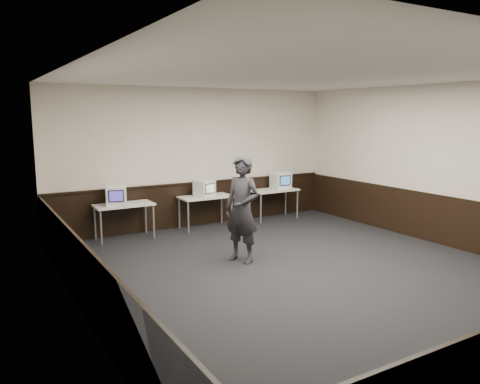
# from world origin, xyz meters

# --- Properties ---
(floor) EXTENTS (8.00, 8.00, 0.00)m
(floor) POSITION_xyz_m (0.00, 0.00, 0.00)
(floor) COLOR black
(floor) RESTS_ON ground
(ceiling) EXTENTS (8.00, 8.00, 0.00)m
(ceiling) POSITION_xyz_m (0.00, 0.00, 3.20)
(ceiling) COLOR white
(ceiling) RESTS_ON back_wall
(back_wall) EXTENTS (7.00, 0.00, 7.00)m
(back_wall) POSITION_xyz_m (0.00, 4.00, 1.60)
(back_wall) COLOR beige
(back_wall) RESTS_ON ground
(left_wall) EXTENTS (0.00, 8.00, 8.00)m
(left_wall) POSITION_xyz_m (-3.50, 0.00, 1.60)
(left_wall) COLOR beige
(left_wall) RESTS_ON ground
(right_wall) EXTENTS (0.00, 8.00, 8.00)m
(right_wall) POSITION_xyz_m (3.50, 0.00, 1.60)
(right_wall) COLOR beige
(right_wall) RESTS_ON ground
(wainscot_back) EXTENTS (6.98, 0.04, 1.00)m
(wainscot_back) POSITION_xyz_m (0.00, 3.98, 0.50)
(wainscot_back) COLOR black
(wainscot_back) RESTS_ON back_wall
(wainscot_left) EXTENTS (0.04, 7.98, 1.00)m
(wainscot_left) POSITION_xyz_m (-3.48, 0.00, 0.50)
(wainscot_left) COLOR black
(wainscot_left) RESTS_ON left_wall
(wainscot_right) EXTENTS (0.04, 7.98, 1.00)m
(wainscot_right) POSITION_xyz_m (3.48, 0.00, 0.50)
(wainscot_right) COLOR black
(wainscot_right) RESTS_ON right_wall
(wainscot_rail) EXTENTS (6.98, 0.06, 0.04)m
(wainscot_rail) POSITION_xyz_m (0.00, 3.96, 1.02)
(wainscot_rail) COLOR black
(wainscot_rail) RESTS_ON wainscot_back
(desk_left) EXTENTS (1.20, 0.60, 0.75)m
(desk_left) POSITION_xyz_m (-1.90, 3.60, 0.68)
(desk_left) COLOR silver
(desk_left) RESTS_ON ground
(desk_center) EXTENTS (1.20, 0.60, 0.75)m
(desk_center) POSITION_xyz_m (0.00, 3.60, 0.68)
(desk_center) COLOR silver
(desk_center) RESTS_ON ground
(desk_right) EXTENTS (1.20, 0.60, 0.75)m
(desk_right) POSITION_xyz_m (1.90, 3.60, 0.68)
(desk_right) COLOR silver
(desk_right) RESTS_ON ground
(emac_left) EXTENTS (0.50, 0.51, 0.41)m
(emac_left) POSITION_xyz_m (-2.07, 3.55, 0.95)
(emac_left) COLOR white
(emac_left) RESTS_ON desk_left
(emac_center) EXTENTS (0.46, 0.47, 0.37)m
(emac_center) POSITION_xyz_m (-0.05, 3.55, 0.94)
(emac_center) COLOR white
(emac_center) RESTS_ON desk_center
(emac_right) EXTENTS (0.45, 0.48, 0.42)m
(emac_right) POSITION_xyz_m (2.12, 3.63, 0.96)
(emac_right) COLOR white
(emac_right) RESTS_ON desk_right
(person) EXTENTS (0.69, 0.81, 1.88)m
(person) POSITION_xyz_m (-0.55, 1.04, 0.94)
(person) COLOR #242328
(person) RESTS_ON ground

